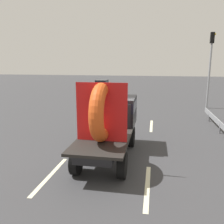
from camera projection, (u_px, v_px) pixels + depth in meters
name	position (u px, v px, depth m)	size (l,w,h in m)	color
ground_plane	(110.00, 155.00, 10.51)	(120.00, 120.00, 0.00)	#38383A
flatbed_truck	(110.00, 118.00, 10.43)	(2.02, 5.30, 3.35)	black
distant_sedan	(109.00, 90.00, 28.45)	(1.71, 3.99, 1.30)	black
traffic_light	(210.00, 60.00, 20.21)	(0.42, 0.36, 6.49)	gray
lane_dash_left_near	(50.00, 175.00, 8.60)	(2.99, 0.16, 0.01)	beige
lane_dash_left_far	(98.00, 123.00, 15.89)	(2.44, 0.16, 0.01)	beige
lane_dash_right_near	(147.00, 186.00, 7.86)	(2.98, 0.16, 0.01)	beige
lane_dash_right_far	(151.00, 126.00, 15.24)	(2.82, 0.16, 0.01)	beige
oncoming_car	(102.00, 84.00, 35.82)	(1.80, 4.19, 1.37)	black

